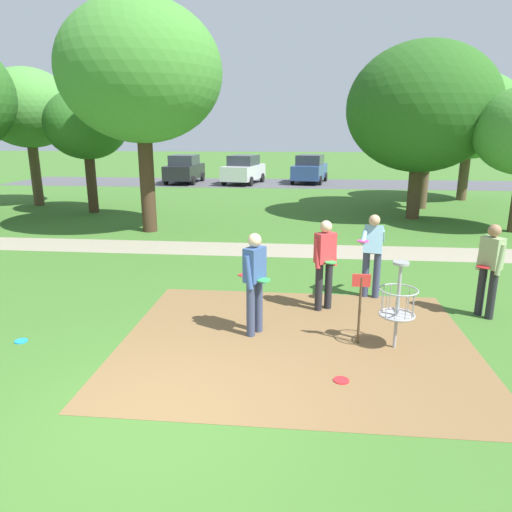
% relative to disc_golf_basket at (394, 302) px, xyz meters
% --- Properties ---
extents(ground_plane, '(160.00, 160.00, 0.00)m').
position_rel_disc_golf_basket_xyz_m(ground_plane, '(-3.06, -2.28, -0.75)').
color(ground_plane, '#3D6B28').
extents(dirt_tee_pad, '(5.56, 4.60, 0.01)m').
position_rel_disc_golf_basket_xyz_m(dirt_tee_pad, '(-1.47, 0.06, -0.75)').
color(dirt_tee_pad, brown).
rests_on(dirt_tee_pad, ground).
extents(disc_golf_basket, '(0.98, 0.58, 1.39)m').
position_rel_disc_golf_basket_xyz_m(disc_golf_basket, '(0.00, 0.00, 0.00)').
color(disc_golf_basket, '#9E9EA3').
rests_on(disc_golf_basket, ground).
extents(player_foreground_watching, '(0.67, 1.03, 1.71)m').
position_rel_disc_golf_basket_xyz_m(player_foreground_watching, '(-0.01, 2.28, 0.23)').
color(player_foreground_watching, '#384260').
rests_on(player_foreground_watching, ground).
extents(player_throwing, '(0.45, 0.48, 1.71)m').
position_rel_disc_golf_basket_xyz_m(player_throwing, '(1.91, 1.45, 0.21)').
color(player_throwing, '#232328').
rests_on(player_throwing, ground).
extents(player_waiting_left, '(0.45, 0.49, 1.71)m').
position_rel_disc_golf_basket_xyz_m(player_waiting_left, '(-2.16, 0.29, 0.21)').
color(player_waiting_left, '#384260').
rests_on(player_waiting_left, ground).
extents(player_waiting_right, '(0.48, 0.45, 1.71)m').
position_rel_disc_golf_basket_xyz_m(player_waiting_right, '(-0.98, 1.52, 0.21)').
color(player_waiting_right, '#232328').
rests_on(player_waiting_right, ground).
extents(frisbee_near_basket, '(0.21, 0.21, 0.02)m').
position_rel_disc_golf_basket_xyz_m(frisbee_near_basket, '(-0.84, -1.12, -0.74)').
color(frisbee_near_basket, red).
rests_on(frisbee_near_basket, ground).
extents(frisbee_by_tee, '(0.23, 0.23, 0.02)m').
position_rel_disc_golf_basket_xyz_m(frisbee_by_tee, '(-2.77, 3.50, -0.74)').
color(frisbee_by_tee, red).
rests_on(frisbee_by_tee, ground).
extents(frisbee_far_left, '(0.20, 0.20, 0.02)m').
position_rel_disc_golf_basket_xyz_m(frisbee_far_left, '(-5.86, -0.40, -0.74)').
color(frisbee_far_left, '#1E93DB').
rests_on(frisbee_far_left, ground).
extents(tree_mid_left, '(3.28, 3.28, 4.98)m').
position_rel_disc_golf_basket_xyz_m(tree_mid_left, '(-10.19, 11.80, 2.80)').
color(tree_mid_left, '#422D1E').
rests_on(tree_mid_left, ground).
extents(tree_mid_center, '(4.19, 4.19, 6.32)m').
position_rel_disc_golf_basket_xyz_m(tree_mid_center, '(3.84, 14.25, 3.76)').
color(tree_mid_center, brown).
rests_on(tree_mid_center, ground).
extents(tree_mid_right, '(4.76, 4.76, 6.07)m').
position_rel_disc_golf_basket_xyz_m(tree_mid_right, '(6.48, 17.16, 3.27)').
color(tree_mid_right, brown).
rests_on(tree_mid_right, ground).
extents(tree_far_left, '(5.52, 5.52, 6.48)m').
position_rel_disc_golf_basket_xyz_m(tree_far_left, '(2.88, 11.62, 3.37)').
color(tree_far_left, '#4C3823').
rests_on(tree_far_left, ground).
extents(tree_far_center, '(4.03, 4.03, 6.02)m').
position_rel_disc_golf_basket_xyz_m(tree_far_center, '(-13.56, 13.42, 3.52)').
color(tree_far_center, brown).
rests_on(tree_far_center, ground).
extents(tree_far_right, '(5.13, 5.13, 7.27)m').
position_rel_disc_golf_basket_xyz_m(tree_far_right, '(-6.57, 8.22, 4.31)').
color(tree_far_right, '#422D1E').
rests_on(tree_far_right, ground).
extents(parking_lot_strip, '(36.00, 6.00, 0.01)m').
position_rel_disc_golf_basket_xyz_m(parking_lot_strip, '(-3.06, 24.25, -0.75)').
color(parking_lot_strip, '#4C4C51').
rests_on(parking_lot_strip, ground).
extents(parked_car_leftmost, '(2.05, 4.24, 1.84)m').
position_rel_disc_golf_basket_xyz_m(parked_car_leftmost, '(-9.29, 23.82, 0.17)').
color(parked_car_leftmost, black).
rests_on(parked_car_leftmost, ground).
extents(parked_car_center_left, '(2.57, 4.47, 1.84)m').
position_rel_disc_golf_basket_xyz_m(parked_car_center_left, '(-5.30, 23.72, 0.17)').
color(parked_car_center_left, silver).
rests_on(parked_car_center_left, ground).
extents(parked_car_center_right, '(2.51, 4.45, 1.84)m').
position_rel_disc_golf_basket_xyz_m(parked_car_center_right, '(-0.97, 24.73, 0.17)').
color(parked_car_center_right, '#2D4784').
rests_on(parked_car_center_right, ground).
extents(gravel_path, '(40.00, 1.58, 0.00)m').
position_rel_disc_golf_basket_xyz_m(gravel_path, '(-3.06, 6.01, -0.75)').
color(gravel_path, gray).
rests_on(gravel_path, ground).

